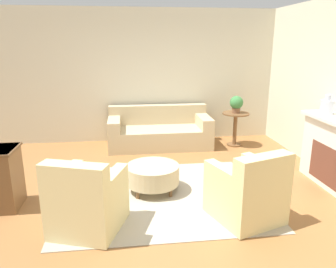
# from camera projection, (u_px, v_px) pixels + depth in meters

# --- Properties ---
(ground_plane) EXTENTS (16.00, 16.00, 0.00)m
(ground_plane) POSITION_uv_depth(u_px,v_px,m) (162.00, 195.00, 4.65)
(ground_plane) COLOR #996638
(wall_back) EXTENTS (9.70, 0.12, 2.80)m
(wall_back) POSITION_uv_depth(u_px,v_px,m) (147.00, 76.00, 7.05)
(wall_back) COLOR beige
(wall_back) RESTS_ON ground_plane
(rug) EXTENTS (2.78, 2.34, 0.01)m
(rug) POSITION_uv_depth(u_px,v_px,m) (162.00, 195.00, 4.65)
(rug) COLOR #B2A893
(rug) RESTS_ON ground_plane
(couch) EXTENTS (2.08, 0.94, 0.81)m
(couch) POSITION_uv_depth(u_px,v_px,m) (159.00, 132.00, 6.83)
(couch) COLOR #C6B289
(couch) RESTS_ON ground_plane
(armchair_left) EXTENTS (0.93, 0.96, 0.89)m
(armchair_left) POSITION_uv_depth(u_px,v_px,m) (86.00, 202.00, 3.70)
(armchair_left) COLOR beige
(armchair_left) RESTS_ON rug
(armchair_right) EXTENTS (0.93, 0.96, 0.89)m
(armchair_right) POSITION_uv_depth(u_px,v_px,m) (248.00, 193.00, 3.93)
(armchair_right) COLOR beige
(armchair_right) RESTS_ON rug
(ottoman_table) EXTENTS (0.77, 0.77, 0.39)m
(ottoman_table) POSITION_uv_depth(u_px,v_px,m) (153.00, 174.00, 4.72)
(ottoman_table) COLOR #C6B289
(ottoman_table) RESTS_ON rug
(side_table) EXTENTS (0.55, 0.55, 0.70)m
(side_table) POSITION_uv_depth(u_px,v_px,m) (235.00, 123.00, 6.80)
(side_table) COLOR brown
(side_table) RESTS_ON ground_plane
(vase_mantel_near) EXTENTS (0.20, 0.20, 0.30)m
(vase_mantel_near) POSITION_uv_depth(u_px,v_px,m) (327.00, 107.00, 4.97)
(vase_mantel_near) COLOR silver
(vase_mantel_near) RESTS_ON fireplace
(potted_plant_on_side_table) EXTENTS (0.27, 0.27, 0.35)m
(potted_plant_on_side_table) POSITION_uv_depth(u_px,v_px,m) (236.00, 103.00, 6.69)
(potted_plant_on_side_table) COLOR brown
(potted_plant_on_side_table) RESTS_ON side_table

